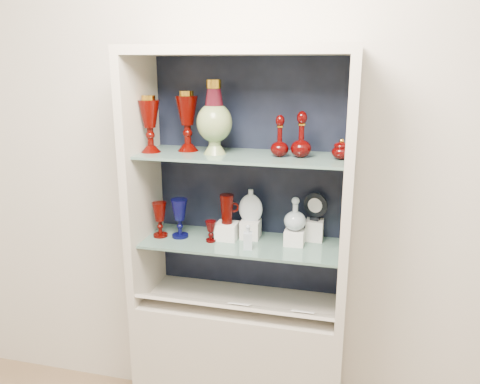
% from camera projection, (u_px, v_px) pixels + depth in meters
% --- Properties ---
extents(wall_back, '(3.50, 0.02, 2.80)m').
position_uv_depth(wall_back, '(251.00, 161.00, 2.31)').
color(wall_back, silver).
rests_on(wall_back, ground).
extents(cabinet_base, '(1.00, 0.40, 0.75)m').
position_uv_depth(cabinet_base, '(240.00, 367.00, 2.38)').
color(cabinet_base, beige).
rests_on(cabinet_base, ground).
extents(cabinet_back_panel, '(0.98, 0.02, 1.15)m').
position_uv_depth(cabinet_back_panel, '(249.00, 177.00, 2.30)').
color(cabinet_back_panel, black).
rests_on(cabinet_back_panel, cabinet_base).
extents(cabinet_side_left, '(0.04, 0.40, 1.15)m').
position_uv_depth(cabinet_side_left, '(143.00, 181.00, 2.23)').
color(cabinet_side_left, beige).
rests_on(cabinet_side_left, cabinet_base).
extents(cabinet_side_right, '(0.04, 0.40, 1.15)m').
position_uv_depth(cabinet_side_right, '(348.00, 193.00, 2.01)').
color(cabinet_side_right, beige).
rests_on(cabinet_side_right, cabinet_base).
extents(cabinet_top_cap, '(1.00, 0.40, 0.04)m').
position_uv_depth(cabinet_top_cap, '(240.00, 50.00, 1.97)').
color(cabinet_top_cap, beige).
rests_on(cabinet_top_cap, cabinet_side_left).
extents(shelf_lower, '(0.92, 0.34, 0.01)m').
position_uv_depth(shelf_lower, '(241.00, 243.00, 2.22)').
color(shelf_lower, slate).
rests_on(shelf_lower, cabinet_side_left).
extents(shelf_upper, '(0.92, 0.34, 0.01)m').
position_uv_depth(shelf_upper, '(241.00, 156.00, 2.11)').
color(shelf_upper, slate).
rests_on(shelf_upper, cabinet_side_left).
extents(label_ledge, '(0.92, 0.17, 0.09)m').
position_uv_depth(label_ledge, '(234.00, 306.00, 2.17)').
color(label_ledge, beige).
rests_on(label_ledge, cabinet_base).
extents(label_card_0, '(0.10, 0.06, 0.03)m').
position_uv_depth(label_card_0, '(303.00, 312.00, 2.09)').
color(label_card_0, white).
rests_on(label_card_0, label_ledge).
extents(label_card_1, '(0.10, 0.06, 0.03)m').
position_uv_depth(label_card_1, '(240.00, 304.00, 2.16)').
color(label_card_1, white).
rests_on(label_card_1, label_ledge).
extents(pedestal_lamp_left, '(0.13, 0.13, 0.28)m').
position_uv_depth(pedestal_lamp_left, '(187.00, 121.00, 2.16)').
color(pedestal_lamp_left, '#430501').
rests_on(pedestal_lamp_left, shelf_upper).
extents(pedestal_lamp_right, '(0.13, 0.13, 0.26)m').
position_uv_depth(pedestal_lamp_right, '(150.00, 124.00, 2.13)').
color(pedestal_lamp_right, '#430501').
rests_on(pedestal_lamp_right, shelf_upper).
extents(enamel_urn, '(0.20, 0.20, 0.33)m').
position_uv_depth(enamel_urn, '(214.00, 117.00, 2.08)').
color(enamel_urn, '#074A0D').
rests_on(enamel_urn, shelf_upper).
extents(ruby_decanter_a, '(0.09, 0.09, 0.20)m').
position_uv_depth(ruby_decanter_a, '(280.00, 133.00, 2.03)').
color(ruby_decanter_a, '#3E0201').
rests_on(ruby_decanter_a, shelf_upper).
extents(ruby_decanter_b, '(0.11, 0.11, 0.21)m').
position_uv_depth(ruby_decanter_b, '(301.00, 133.00, 2.01)').
color(ruby_decanter_b, '#3E0201').
rests_on(ruby_decanter_b, shelf_upper).
extents(lidded_bowl, '(0.10, 0.10, 0.09)m').
position_uv_depth(lidded_bowl, '(341.00, 149.00, 1.99)').
color(lidded_bowl, '#3E0201').
rests_on(lidded_bowl, shelf_upper).
extents(cobalt_goblet, '(0.09, 0.09, 0.19)m').
position_uv_depth(cobalt_goblet, '(180.00, 218.00, 2.25)').
color(cobalt_goblet, '#090A3B').
rests_on(cobalt_goblet, shelf_lower).
extents(ruby_goblet_tall, '(0.09, 0.09, 0.17)m').
position_uv_depth(ruby_goblet_tall, '(160.00, 220.00, 2.26)').
color(ruby_goblet_tall, '#430501').
rests_on(ruby_goblet_tall, shelf_lower).
extents(ruby_goblet_small, '(0.06, 0.06, 0.10)m').
position_uv_depth(ruby_goblet_small, '(211.00, 231.00, 2.21)').
color(ruby_goblet_small, '#3E0201').
rests_on(ruby_goblet_small, shelf_lower).
extents(riser_ruby_pitcher, '(0.10, 0.10, 0.08)m').
position_uv_depth(riser_ruby_pitcher, '(227.00, 231.00, 2.24)').
color(riser_ruby_pitcher, silver).
rests_on(riser_ruby_pitcher, shelf_lower).
extents(ruby_pitcher, '(0.12, 0.09, 0.14)m').
position_uv_depth(ruby_pitcher, '(227.00, 209.00, 2.21)').
color(ruby_pitcher, '#430501').
rests_on(ruby_pitcher, riser_ruby_pitcher).
extents(clear_square_bottle, '(0.05, 0.05, 0.12)m').
position_uv_depth(clear_square_bottle, '(248.00, 237.00, 2.12)').
color(clear_square_bottle, '#9EB1BA').
rests_on(clear_square_bottle, shelf_lower).
extents(riser_flat_flask, '(0.09, 0.09, 0.09)m').
position_uv_depth(riser_flat_flask, '(251.00, 229.00, 2.25)').
color(riser_flat_flask, silver).
rests_on(riser_flat_flask, shelf_lower).
extents(flat_flask, '(0.12, 0.05, 0.16)m').
position_uv_depth(flat_flask, '(251.00, 204.00, 2.22)').
color(flat_flask, silver).
rests_on(flat_flask, riser_flat_flask).
extents(riser_clear_round_decanter, '(0.09, 0.09, 0.07)m').
position_uv_depth(riser_clear_round_decanter, '(294.00, 237.00, 2.18)').
color(riser_clear_round_decanter, silver).
rests_on(riser_clear_round_decanter, shelf_lower).
extents(clear_round_decanter, '(0.11, 0.11, 0.15)m').
position_uv_depth(clear_round_decanter, '(295.00, 215.00, 2.15)').
color(clear_round_decanter, '#9EB1BA').
rests_on(clear_round_decanter, riser_clear_round_decanter).
extents(riser_cameo_medallion, '(0.08, 0.08, 0.10)m').
position_uv_depth(riser_cameo_medallion, '(314.00, 230.00, 2.23)').
color(riser_cameo_medallion, silver).
rests_on(riser_cameo_medallion, shelf_lower).
extents(cameo_medallion, '(0.12, 0.07, 0.14)m').
position_uv_depth(cameo_medallion, '(315.00, 206.00, 2.19)').
color(cameo_medallion, black).
rests_on(cameo_medallion, riser_cameo_medallion).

